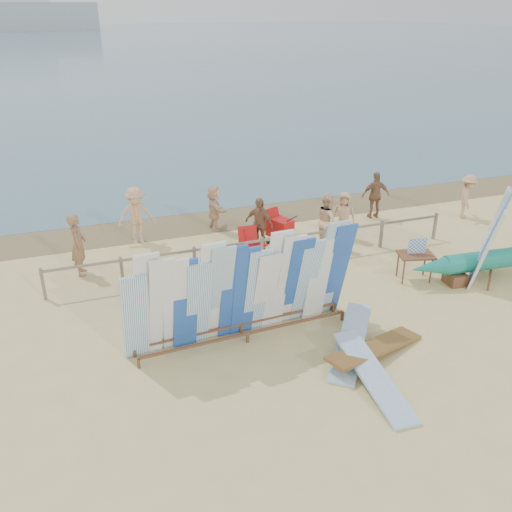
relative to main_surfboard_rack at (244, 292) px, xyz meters
name	(u,v)px	position (x,y,z in m)	size (l,w,h in m)	color
ground	(303,315)	(1.68, 0.44, -1.20)	(160.00, 160.00, 0.00)	#DCC87F
ocean	(72,40)	(1.68, 128.44, -1.20)	(320.00, 240.00, 0.02)	#46697D
wet_sand_strip	(222,218)	(1.68, 7.64, -1.20)	(40.00, 2.60, 0.01)	olive
distant_ship	(19,12)	(-10.32, 180.44, 4.11)	(45.00, 8.00, 14.00)	#999EA3
fence	(262,246)	(1.68, 3.44, -0.57)	(12.08, 0.08, 0.90)	gray
main_surfboard_rack	(244,292)	(0.00, 0.00, 0.00)	(5.33, 1.02, 2.66)	brown
side_surfboard_rack	(489,235)	(7.41, 0.81, 0.02)	(2.08, 2.09, 2.71)	brown
outrigger_canoe	(510,258)	(7.96, 0.46, -0.64)	(6.19, 0.99, 0.88)	brown
vendor_table	(414,266)	(5.36, 1.19, -0.78)	(1.08, 0.88, 1.25)	brown
flat_board_b	(351,350)	(2.06, -1.26, -1.20)	(0.56, 2.70, 0.07)	#85AED5
flat_board_a	(372,384)	(1.89, -2.48, -1.20)	(0.56, 2.70, 0.07)	#85AED5
flat_board_c	(374,355)	(2.46, -1.61, -1.20)	(0.56, 2.70, 0.07)	brown
beach_chair_left	(250,249)	(1.55, 4.13, -0.93)	(0.61, 0.63, 0.93)	#B01312
beach_chair_right	(255,247)	(1.78, 4.26, -0.95)	(0.73, 0.74, 0.84)	#B01312
stroller	(280,231)	(2.74, 4.67, -0.73)	(0.88, 1.01, 1.17)	#B01312
beachgoer_10	(376,195)	(6.87, 5.84, -0.36)	(0.98, 0.43, 1.68)	#8C6042
beachgoer_8	(328,220)	(4.13, 4.14, -0.34)	(0.83, 0.40, 1.71)	beige
beachgoer_1	(78,245)	(-3.32, 4.67, -0.29)	(0.66, 0.36, 1.81)	#8C6042
beachgoer_6	(344,215)	(4.93, 4.55, -0.41)	(0.76, 0.36, 1.56)	tan
beachgoer_5	(214,208)	(1.17, 6.69, -0.43)	(1.43, 0.46, 1.54)	beige
beachgoer_4	(259,224)	(2.03, 4.63, -0.36)	(0.98, 0.42, 1.68)	#8C6042
beachgoer_3	(136,215)	(-1.46, 6.43, -0.28)	(1.19, 0.49, 1.84)	tan
beachgoer_extra_0	(467,197)	(9.94, 4.73, -0.40)	(1.02, 0.42, 1.58)	tan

